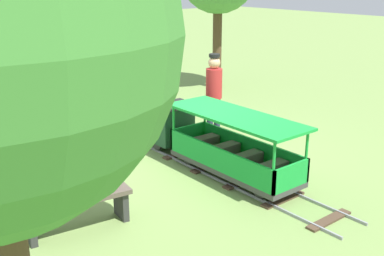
% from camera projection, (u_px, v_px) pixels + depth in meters
% --- Properties ---
extents(ground_plane, '(60.00, 60.00, 0.00)m').
position_uv_depth(ground_plane, '(190.00, 158.00, 8.08)').
color(ground_plane, '#75934C').
extents(track, '(0.77, 6.05, 0.04)m').
position_uv_depth(track, '(196.00, 160.00, 7.96)').
color(track, gray).
rests_on(track, ground_plane).
extents(locomotive, '(0.73, 1.45, 0.97)m').
position_uv_depth(locomotive, '(160.00, 120.00, 8.57)').
color(locomotive, '#1E472D').
rests_on(locomotive, ground_plane).
extents(passenger_car, '(0.83, 2.35, 0.97)m').
position_uv_depth(passenger_car, '(234.00, 152.00, 7.17)').
color(passenger_car, '#3F3F3F').
rests_on(passenger_car, ground_plane).
extents(conductor_person, '(0.30, 0.30, 1.62)m').
position_uv_depth(conductor_person, '(214.00, 90.00, 8.75)').
color(conductor_person, '#282D47').
rests_on(conductor_person, ground_plane).
extents(park_bench, '(1.34, 0.57, 0.82)m').
position_uv_depth(park_bench, '(75.00, 196.00, 5.74)').
color(park_bench, brown).
rests_on(park_bench, ground_plane).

